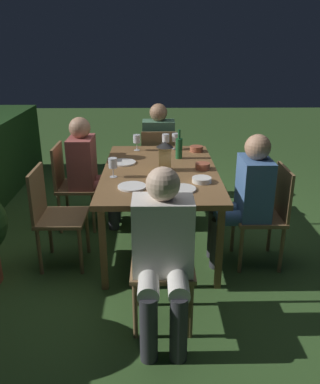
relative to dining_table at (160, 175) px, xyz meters
name	(u,v)px	position (x,y,z in m)	size (l,w,h in m)	color
ground_plane	(160,241)	(0.00, 0.00, -0.69)	(16.00, 16.00, 0.00)	#385B28
dining_table	(160,175)	(0.00, 0.00, 0.00)	(1.69, 1.03, 0.74)	brown
chair_side_right_a	(53,212)	(-0.38, 0.91, -0.20)	(0.42, 0.40, 0.87)	brown
chair_head_far	(159,161)	(1.09, 0.00, -0.20)	(0.40, 0.42, 0.87)	brown
person_in_green	(158,145)	(1.29, 0.00, -0.05)	(0.48, 0.38, 1.15)	#4C7A5B
chair_side_right_b	(71,182)	(0.38, 0.91, -0.20)	(0.42, 0.40, 0.87)	brown
person_in_rust	(89,168)	(0.38, 0.71, -0.05)	(0.38, 0.47, 1.15)	#9E4C47
chair_head_near	(162,255)	(-1.09, 0.00, -0.20)	(0.40, 0.42, 0.87)	brown
person_in_cream	(163,249)	(-1.29, 0.00, -0.05)	(0.48, 0.38, 1.15)	white
chair_side_left_a	(267,211)	(-0.38, -0.91, -0.20)	(0.42, 0.40, 0.87)	brown
person_in_blue	(246,195)	(-0.38, -0.71, -0.05)	(0.38, 0.47, 1.15)	#426699
lantern_centerpiece	(165,155)	(-0.03, -0.04, 0.20)	(0.15, 0.15, 0.27)	black
green_bottle_on_table	(179,148)	(0.36, -0.19, 0.16)	(0.07, 0.07, 0.29)	#1E5B2D
wine_glass_a	(113,164)	(-0.21, 0.41, 0.17)	(0.08, 0.08, 0.17)	silver
wine_glass_b	(137,140)	(0.66, 0.24, 0.17)	(0.08, 0.08, 0.17)	silver
wine_glass_c	(175,138)	(0.72, -0.18, 0.17)	(0.08, 0.08, 0.17)	silver
wine_glass_d	(166,139)	(0.69, -0.07, 0.17)	(0.08, 0.08, 0.17)	silver
plate_a	(132,187)	(-0.47, 0.23, 0.06)	(0.23, 0.23, 0.01)	white
plate_b	(123,162)	(0.20, 0.35, 0.06)	(0.24, 0.24, 0.01)	white
plate_c	(182,189)	(-0.53, -0.16, 0.06)	(0.23, 0.23, 0.01)	silver
bowl_olives	(158,177)	(-0.30, 0.02, 0.08)	(0.17, 0.17, 0.05)	#BCAD8E
bowl_bread	(202,180)	(-0.35, -0.34, 0.07)	(0.16, 0.16, 0.04)	silver
bowl_salad	(196,149)	(0.61, -0.39, 0.08)	(0.14, 0.14, 0.06)	#9E5138
bowl_dip	(203,166)	(0.00, -0.39, 0.08)	(0.13, 0.13, 0.06)	#9E5138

